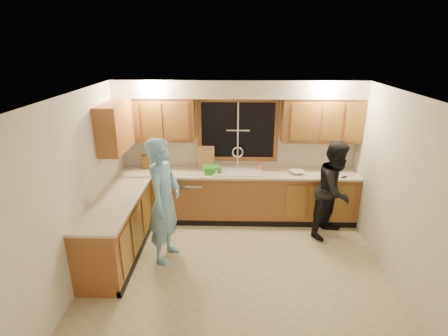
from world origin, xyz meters
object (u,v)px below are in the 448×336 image
at_px(woman, 335,190).
at_px(knife_block, 145,162).
at_px(dish_crate, 212,169).
at_px(soap_bottle, 260,166).
at_px(sink, 237,175).
at_px(dishwasher, 191,198).
at_px(stove, 104,251).
at_px(bowl, 297,172).
at_px(man, 164,201).

relative_size(woman, knife_block, 6.76).
distance_m(knife_block, dish_crate, 1.24).
distance_m(woman, knife_block, 3.33).
xyz_separation_m(knife_block, soap_bottle, (2.07, -0.07, -0.03)).
distance_m(sink, soap_bottle, 0.44).
bearing_deg(sink, dishwasher, -179.01).
distance_m(stove, knife_block, 2.07).
height_order(stove, bowl, bowl).
bearing_deg(man, knife_block, 35.03).
xyz_separation_m(man, bowl, (2.10, 1.19, 0.02)).
bearing_deg(woman, soap_bottle, 107.44).
bearing_deg(woman, dishwasher, 122.67).
height_order(dishwasher, bowl, bowl).
height_order(woman, bowl, woman).
height_order(dishwasher, man, man).
relative_size(sink, woman, 0.53).
bearing_deg(bowl, soap_bottle, 165.46).
height_order(sink, stove, sink).
bearing_deg(bowl, knife_block, 175.11).
xyz_separation_m(sink, stove, (-1.80, -1.82, -0.41)).
height_order(woman, soap_bottle, woman).
relative_size(knife_block, bowl, 1.01).
bearing_deg(knife_block, soap_bottle, -19.43).
height_order(woman, knife_block, woman).
relative_size(dishwasher, dish_crate, 2.96).
distance_m(man, bowl, 2.41).
height_order(stove, dish_crate, dish_crate).
distance_m(stove, bowl, 3.37).
distance_m(stove, woman, 3.65).
bearing_deg(dish_crate, man, -117.20).
distance_m(dishwasher, woman, 2.52).
bearing_deg(woman, stove, 155.37).
height_order(dishwasher, woman, woman).
bearing_deg(bowl, man, -150.49).
relative_size(dishwasher, man, 0.44).
height_order(sink, dishwasher, sink).
xyz_separation_m(stove, bowl, (2.83, 1.75, 0.50)).
distance_m(dishwasher, man, 1.37).
distance_m(man, soap_bottle, 2.00).
distance_m(sink, man, 1.65).
xyz_separation_m(man, soap_bottle, (1.47, 1.35, 0.07)).
bearing_deg(stove, bowl, 31.64).
relative_size(sink, man, 0.46).
bearing_deg(woman, knife_block, 122.66).
bearing_deg(dish_crate, soap_bottle, 10.54).
height_order(man, bowl, man).
distance_m(man, dish_crate, 1.34).
height_order(stove, woman, woman).
distance_m(sink, stove, 2.60).
bearing_deg(dishwasher, man, -99.71).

